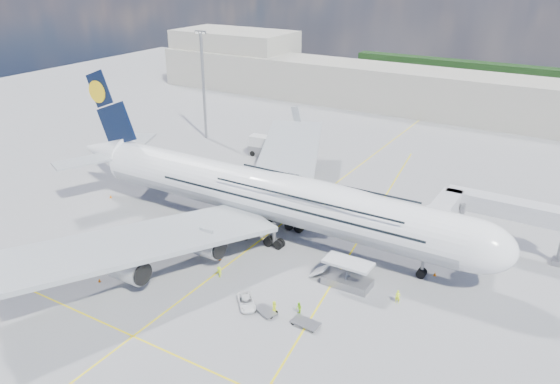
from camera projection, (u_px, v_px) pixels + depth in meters
The scene contains 31 objects.
ground at pixel (232, 261), 79.68m from camera, with size 300.00×300.00×0.00m, color gray.
taxi_line_main at pixel (232, 261), 79.68m from camera, with size 0.25×220.00×0.01m, color yellow.
taxi_line_cross at pixel (133, 336), 63.94m from camera, with size 120.00×0.25×0.01m, color yellow.
taxi_line_diag at pixel (348, 257), 80.94m from camera, with size 0.25×100.00×0.01m, color yellow.
airliner at pixel (270, 195), 84.70m from camera, with size 77.26×79.15×23.71m.
jet_bridge at pixel (481, 211), 79.36m from camera, with size 18.80×12.10×8.50m.
cargo_loader at pixel (346, 277), 73.52m from camera, with size 8.53×3.20×3.67m.
light_mast at pixel (203, 84), 128.75m from camera, with size 3.00×0.70×25.50m.
terminal at pixel (430, 93), 152.07m from camera, with size 180.00×16.00×12.00m, color #B2AD9E.
hangar at pixel (235, 57), 187.88m from camera, with size 40.00×22.00×18.00m, color #B2AD9E.
dolly_row_a at pixel (99, 238), 85.50m from camera, with size 3.72×2.88×0.48m.
dolly_row_b at pixel (76, 266), 77.83m from camera, with size 2.85×2.02×0.38m.
dolly_row_c at pixel (165, 243), 84.26m from camera, with size 2.78×1.83×0.38m.
dolly_back at pixel (83, 248), 82.56m from camera, with size 3.34×2.58×0.43m.
dolly_nose_far at pixel (306, 323), 65.69m from camera, with size 3.54×2.04×0.50m.
dolly_nose_near at pixel (265, 311), 67.97m from camera, with size 3.41×2.66×0.44m.
baggage_tug at pixel (114, 263), 77.85m from camera, with size 2.83×1.61×1.68m.
catering_truck_inner at pixel (285, 185), 102.09m from camera, with size 5.98×2.39×3.57m.
catering_truck_outer at pixel (265, 147), 120.97m from camera, with size 7.76×3.55×4.50m.
service_van at pixel (246, 302), 69.22m from camera, with size 1.97×4.28×1.19m, color white.
crew_nose at pixel (398, 297), 69.73m from camera, with size 0.67×0.44×1.84m, color #E2FF1A.
crew_loader at pixel (299, 309), 67.48m from camera, with size 0.85×0.66×1.74m, color #9CEF19.
crew_wing at pixel (142, 267), 76.26m from camera, with size 1.14×0.47×1.94m, color #D2E718.
crew_van at pixel (274, 307), 67.79m from camera, with size 0.84×0.55×1.73m, color #CDE217.
crew_tug at pixel (219, 272), 75.47m from camera, with size 1.06×0.61×1.63m, color #D3FF1A.
cone_nose at pixel (435, 274), 76.01m from camera, with size 0.45×0.45×0.57m.
cone_wing_left_inner at pixel (252, 183), 106.34m from camera, with size 0.49×0.49×0.63m.
cone_wing_left_outer at pixel (272, 159), 119.46m from camera, with size 0.39×0.39×0.50m.
cone_wing_right_inner at pixel (219, 258), 79.94m from camera, with size 0.49×0.49×0.62m.
cone_wing_right_outer at pixel (99, 280), 74.56m from camera, with size 0.40×0.40×0.51m.
cone_tail at pixel (111, 196), 100.54m from camera, with size 0.44×0.44×0.56m.
Camera 1 is at (41.54, -55.68, 40.92)m, focal length 35.00 mm.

